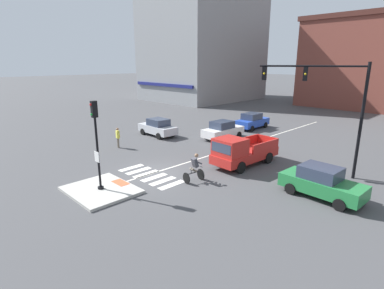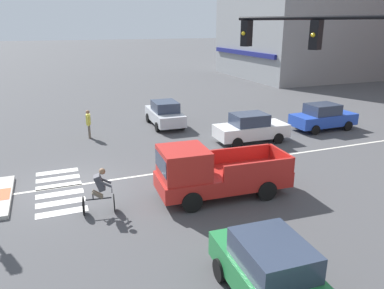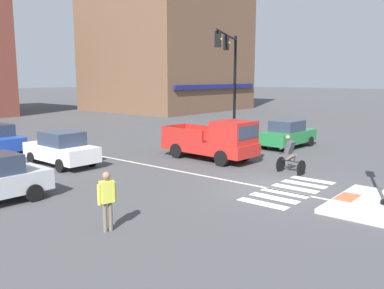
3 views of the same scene
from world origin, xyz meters
The scene contains 16 objects.
ground_plane centered at (0.00, 0.00, 0.00)m, with size 300.00×300.00×0.00m, color #474749.
tactile_pad_front centered at (0.00, -2.51, 0.15)m, with size 1.10×0.60×0.01m, color #DB5B38.
crosswalk_stripe_a centered at (-2.04, -0.42, 0.00)m, with size 0.44×1.80×0.01m, color silver.
crosswalk_stripe_b centered at (-1.22, -0.42, 0.00)m, with size 0.44×1.80×0.01m, color silver.
crosswalk_stripe_c centered at (-0.41, -0.42, 0.00)m, with size 0.44×1.80×0.01m, color silver.
crosswalk_stripe_d centered at (0.41, -0.42, 0.00)m, with size 0.44×1.80×0.01m, color silver.
crosswalk_stripe_e centered at (1.22, -0.42, 0.00)m, with size 0.44×1.80×0.01m, color silver.
crosswalk_stripe_f centered at (2.04, -0.42, 0.00)m, with size 0.44×1.80×0.01m, color silver.
lane_centre_line centered at (-0.22, 10.00, 0.00)m, with size 0.14×28.00×0.01m, color silver.
traffic_light_mast centered at (7.25, 7.28, 4.76)m, with size 5.52×2.63×6.80m.
building_corner_right centered at (26.36, 30.16, 11.23)m, with size 17.86×16.53×22.43m.
car_green_cross_right centered at (8.66, 4.01, 0.81)m, with size 4.17×1.98×1.64m.
car_white_westbound_far centered at (-2.86, 10.00, 0.81)m, with size 1.92×4.14×1.64m.
pickup_truck_red_eastbound_mid centered at (2.80, 5.05, 0.98)m, with size 2.26×5.19×2.08m.
cyclist centered at (2.57, 0.88, 0.87)m, with size 0.80×1.17×1.68m.
pedestrian_at_curb_left centered at (-6.90, 1.58, 0.98)m, with size 0.54×0.30×1.67m.
Camera 3 is at (-13.61, -6.91, 4.14)m, focal length 38.10 mm.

